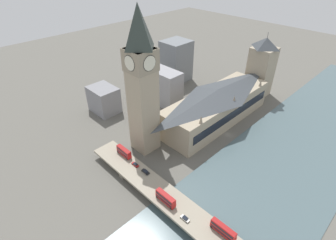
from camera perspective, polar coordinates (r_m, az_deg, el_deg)
The scene contains 15 objects.
ground_plane at distance 178.96m, azimuth 12.92°, elevation -3.12°, with size 600.00×600.00×0.00m, color #605E56.
river_water at distance 167.43m, azimuth 23.90°, elevation -8.55°, with size 65.09×360.00×0.30m, color #4C6066.
parliament_hall at distance 185.19m, azimuth 10.57°, elevation 3.18°, with size 27.80×88.88×24.91m.
clock_tower at distance 141.24m, azimuth -5.72°, elevation 8.26°, with size 14.34×14.34×84.01m.
victoria_tower at distance 225.60m, azimuth 19.60°, elevation 10.75°, with size 17.13×17.13×51.33m.
road_bridge at distance 120.65m, azimuth 9.66°, elevation -23.52°, with size 162.19×13.55×5.44m.
double_decker_bus_lead at distance 150.76m, azimuth -9.58°, elevation -6.78°, with size 10.70×2.61×4.86m.
double_decker_bus_mid at distance 125.77m, azimuth -0.52°, elevation -16.60°, with size 11.16×2.64×5.00m.
double_decker_bus_rear at distance 118.38m, azimuth 11.93°, elevation -22.32°, with size 11.72×2.48×4.96m.
car_northbound_mid at distance 140.41m, azimuth -4.92°, elevation -11.14°, with size 4.74×1.83×1.46m.
car_southbound_lead at distance 121.91m, azimuth 3.73°, elevation -20.59°, with size 4.44×1.84×1.40m.
car_southbound_mid at distance 144.96m, azimuth -7.13°, elevation -9.59°, with size 4.77×1.78×1.29m.
city_block_west at distance 200.05m, azimuth -13.77°, elevation 4.34°, with size 21.36×16.40×19.44m.
city_block_center at distance 241.29m, azimuth 1.75°, elevation 12.73°, with size 21.26×23.20×36.23m.
city_block_east at distance 205.71m, azimuth -1.46°, elevation 7.45°, with size 33.74×14.71×27.27m.
Camera 1 is at (-70.70, 126.29, 105.27)m, focal length 28.00 mm.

